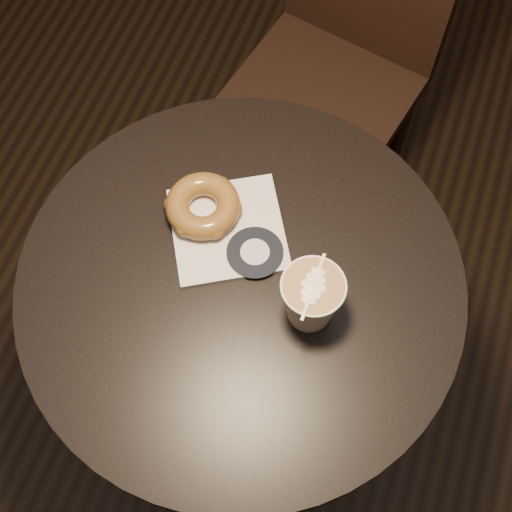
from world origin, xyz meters
name	(u,v)px	position (x,y,z in m)	size (l,w,h in m)	color
cafe_table	(243,324)	(0.00, 0.00, 0.55)	(0.70, 0.70, 0.75)	black
chair	(345,36)	(-0.01, 0.71, 0.55)	(0.46, 0.46, 0.98)	black
pastry_bag	(228,229)	(-0.05, 0.07, 0.75)	(0.18, 0.18, 0.01)	silver
doughnut	(203,206)	(-0.09, 0.09, 0.78)	(0.12, 0.12, 0.04)	brown
latte_cup	(311,299)	(0.12, -0.02, 0.80)	(0.09, 0.09, 0.10)	white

